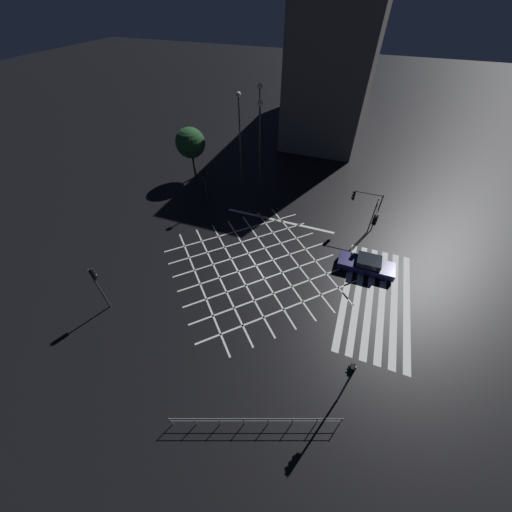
% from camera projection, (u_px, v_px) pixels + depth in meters
% --- Properties ---
extents(ground_plane, '(200.00, 200.00, 0.00)m').
position_uv_depth(ground_plane, '(256.00, 265.00, 24.56)').
color(ground_plane, black).
extents(road_markings, '(16.85, 20.85, 0.01)m').
position_uv_depth(road_markings, '(317.00, 279.00, 23.49)').
color(road_markings, silver).
rests_on(road_markings, ground_plane).
extents(office_building, '(32.27, 10.06, 19.71)m').
position_uv_depth(office_building, '(344.00, 49.00, 43.15)').
color(office_building, slate).
rests_on(office_building, ground_plane).
extents(traffic_light_nw_main, '(0.39, 0.36, 4.09)m').
position_uv_depth(traffic_light_nw_main, '(96.00, 280.00, 19.53)').
color(traffic_light_nw_main, '#424244').
rests_on(traffic_light_nw_main, ground_plane).
extents(traffic_light_se_main, '(2.74, 0.36, 3.82)m').
position_uv_depth(traffic_light_se_main, '(374.00, 217.00, 24.81)').
color(traffic_light_se_main, '#424244').
rests_on(traffic_light_se_main, ground_plane).
extents(traffic_light_ne_main, '(0.39, 0.36, 3.46)m').
position_uv_depth(traffic_light_ne_main, '(204.00, 178.00, 30.25)').
color(traffic_light_ne_main, '#424244').
rests_on(traffic_light_ne_main, ground_plane).
extents(traffic_light_sw_cross, '(0.36, 0.39, 4.50)m').
position_uv_depth(traffic_light_sw_cross, '(348.00, 377.00, 14.55)').
color(traffic_light_sw_cross, '#424244').
rests_on(traffic_light_sw_cross, ground_plane).
extents(traffic_light_se_cross, '(0.36, 2.69, 4.04)m').
position_uv_depth(traffic_light_se_cross, '(365.00, 202.00, 26.21)').
color(traffic_light_se_cross, '#424244').
rests_on(traffic_light_se_cross, ground_plane).
extents(street_lamp_east, '(0.51, 0.51, 10.14)m').
position_uv_depth(street_lamp_east, '(240.00, 127.00, 28.74)').
color(street_lamp_east, '#424244').
rests_on(street_lamp_east, ground_plane).
extents(street_lamp_west, '(0.57, 0.57, 9.73)m').
position_uv_depth(street_lamp_west, '(260.00, 110.00, 31.92)').
color(street_lamp_west, '#424244').
rests_on(street_lamp_west, ground_plane).
extents(street_lamp_far, '(0.58, 0.58, 9.12)m').
position_uv_depth(street_lamp_far, '(260.00, 126.00, 29.56)').
color(street_lamp_far, '#424244').
rests_on(street_lamp_far, ground_plane).
extents(street_tree_near, '(3.35, 3.35, 5.96)m').
position_uv_depth(street_tree_near, '(190.00, 143.00, 32.35)').
color(street_tree_near, '#473323').
rests_on(street_tree_near, ground_plane).
extents(waiting_car, '(1.76, 4.58, 1.28)m').
position_uv_depth(waiting_car, '(366.00, 264.00, 23.81)').
color(waiting_car, '#191951').
rests_on(waiting_car, ground_plane).
extents(pedestrian_railing, '(3.29, 8.74, 1.05)m').
position_uv_depth(pedestrian_railing, '(256.00, 421.00, 15.41)').
color(pedestrian_railing, gray).
rests_on(pedestrian_railing, ground_plane).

